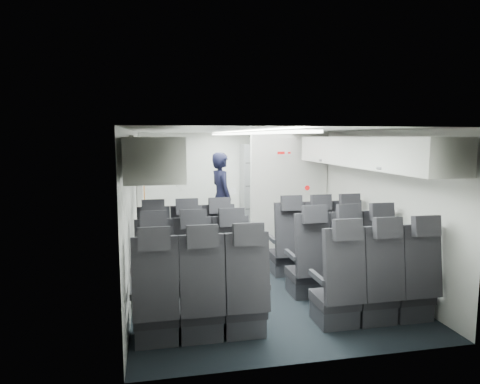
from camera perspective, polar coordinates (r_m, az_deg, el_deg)
name	(u,v)px	position (r m, az deg, el deg)	size (l,w,h in m)	color
cabin_shell	(245,197)	(6.70, 0.69, -0.65)	(3.41, 6.01, 2.16)	black
seat_row_front	(253,250)	(6.34, 1.73, -7.78)	(3.33, 0.56, 1.24)	black
seat_row_mid	(269,269)	(5.50, 3.94, -10.17)	(3.33, 0.56, 1.24)	black
seat_row_rear	(292,294)	(4.69, 6.98, -13.37)	(3.33, 0.56, 1.24)	black
overhead_bin_left_rear	(154,156)	(4.49, -11.40, 4.67)	(0.53, 1.80, 0.40)	silver
overhead_bin_left_front_open	(150,160)	(6.24, -11.87, 4.25)	(0.64, 1.70, 0.72)	#9E9E93
overhead_bin_right_rear	(400,154)	(5.30, 20.58, 4.74)	(0.53, 1.80, 0.40)	silver
overhead_bin_right_front	(336,150)	(6.85, 12.74, 5.52)	(0.53, 1.70, 0.40)	silver
bulkhead_partition	(289,192)	(7.73, 6.52, 0.02)	(1.40, 0.15, 2.13)	silver
galley_unit	(261,187)	(9.57, 2.75, 0.71)	(0.85, 0.52, 1.90)	#939399
boarding_door	(141,197)	(8.11, -13.10, -0.64)	(0.12, 1.27, 1.86)	silver
flight_attendant	(221,197)	(8.36, -2.50, -0.73)	(0.64, 0.42, 1.77)	black
carry_on_bag	(151,155)	(5.81, -11.80, 4.87)	(0.42, 0.30, 0.25)	black
papers	(231,191)	(8.32, -1.16, 0.08)	(0.19, 0.02, 0.13)	white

